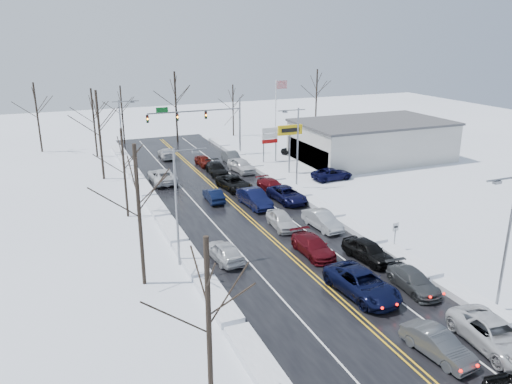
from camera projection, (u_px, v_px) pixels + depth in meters
name	position (u px, v px, depth m)	size (l,w,h in m)	color
ground	(262.00, 230.00, 44.40)	(160.00, 160.00, 0.00)	silver
road_surface	(253.00, 222.00, 46.16)	(14.00, 84.00, 0.01)	black
snow_bank_left	(173.00, 234.00, 43.41)	(1.54, 72.00, 0.49)	silver
snow_bank_right	(325.00, 211.00, 48.92)	(1.54, 72.00, 0.49)	silver
traffic_signal_mast	(206.00, 118.00, 68.59)	(13.28, 0.39, 8.00)	slate
tires_plus_sign	(290.00, 133.00, 60.74)	(3.20, 0.34, 6.00)	slate
used_vehicles_sign	(270.00, 138.00, 66.54)	(2.20, 0.22, 4.65)	slate
speed_limit_sign	(395.00, 231.00, 39.84)	(0.55, 0.09, 2.35)	slate
flagpole	(277.00, 108.00, 74.47)	(1.87, 1.20, 10.00)	silver
dealership_building	(372.00, 140.00, 68.11)	(20.40, 12.40, 5.30)	beige
streetlight_se	(506.00, 233.00, 29.95)	(3.20, 0.25, 9.00)	slate
streetlight_ne	(296.00, 142.00, 54.57)	(3.20, 0.25, 9.00)	slate
streetlight_sw	(179.00, 198.00, 36.24)	(3.20, 0.25, 9.00)	slate
streetlight_nw	(123.00, 130.00, 60.87)	(3.20, 0.25, 9.00)	slate
tree_left_a	(208.00, 296.00, 20.89)	(3.60, 3.60, 9.00)	#2D231C
tree_left_b	(137.00, 189.00, 32.81)	(4.00, 4.00, 10.00)	#2D231C
tree_left_c	(123.00, 156.00, 45.80)	(3.40, 3.40, 8.50)	#2D231C
tree_left_d	(98.00, 118.00, 57.44)	(4.20, 4.20, 10.50)	#2D231C
tree_left_e	(93.00, 109.00, 68.35)	(3.80, 3.80, 9.50)	#2D231C
tree_far_a	(36.00, 104.00, 70.91)	(4.00, 4.00, 10.00)	#2D231C
tree_far_b	(121.00, 103.00, 76.36)	(3.60, 3.60, 9.00)	#2D231C
tree_far_c	(175.00, 93.00, 77.07)	(4.40, 4.40, 11.00)	#2D231C
tree_far_d	(233.00, 100.00, 82.55)	(3.40, 3.40, 8.50)	#2D231C
tree_far_e	(317.00, 87.00, 88.36)	(4.20, 4.20, 10.50)	#2D231C
queued_car_1	(436.00, 355.00, 27.20)	(1.51, 4.34, 1.43)	#444649
queued_car_2	(361.00, 295.00, 33.49)	(2.76, 5.98, 1.66)	black
queued_car_3	(313.00, 254.00, 39.54)	(2.01, 4.95, 1.44)	#4B0A10
queued_car_4	(281.00, 228.00, 44.86)	(1.77, 4.39, 1.50)	silver
queued_car_5	(254.00, 206.00, 50.36)	(1.83, 5.23, 1.72)	black
queued_car_6	(235.00, 189.00, 55.69)	(2.49, 5.41, 1.50)	black
queued_car_7	(217.00, 174.00, 61.50)	(2.05, 5.04, 1.46)	black
queued_car_8	(204.00, 166.00, 65.46)	(1.61, 3.99, 1.36)	#4F0F0A
queued_car_10	(493.00, 347.00, 27.90)	(2.65, 5.74, 1.59)	silver
queued_car_11	(412.00, 289.00, 34.17)	(1.88, 4.63, 1.34)	#383B3D
queued_car_12	(367.00, 260.00, 38.54)	(1.89, 4.69, 1.60)	black
queued_car_13	(322.00, 228.00, 44.79)	(1.62, 4.66, 1.53)	#A7AAAF
queued_car_14	(287.00, 201.00, 51.82)	(2.48, 5.37, 1.49)	black
queued_car_15	(272.00, 192.00, 54.97)	(1.87, 4.61, 1.34)	#520A10
queued_car_16	(241.00, 172.00, 62.67)	(1.97, 4.89, 1.67)	silver
queued_car_17	(232.00, 163.00, 66.62)	(1.65, 4.73, 1.56)	#414446
oncoming_car_0	(214.00, 201.00, 51.79)	(1.42, 4.08, 1.34)	black
oncoming_car_1	(163.00, 183.00, 58.21)	(2.69, 5.84, 1.62)	silver
oncoming_car_2	(167.00, 158.00, 69.45)	(1.96, 4.82, 1.40)	silver
oncoming_car_3	(224.00, 260.00, 38.51)	(1.81, 4.50, 1.53)	silver
parked_car_0	(332.00, 179.00, 59.43)	(2.31, 5.00, 1.39)	black
parked_car_1	(330.00, 165.00, 65.74)	(2.04, 5.02, 1.46)	#45494B
parked_car_2	(294.00, 156.00, 70.40)	(1.84, 4.57, 1.56)	black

